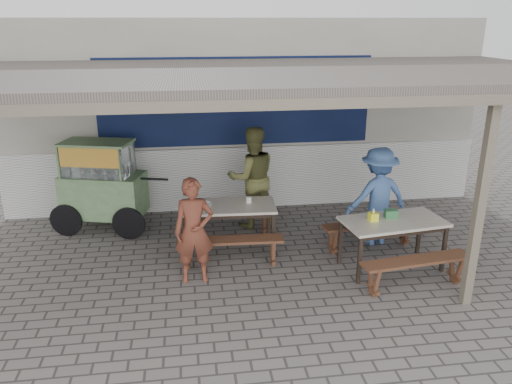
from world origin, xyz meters
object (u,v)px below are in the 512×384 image
object	(u,v)px
patron_right_table	(378,196)
tissue_box	(373,217)
vendor_cart	(102,183)
condiment_bowl	(206,205)
bench_left_wall	(228,215)
patron_wall_side	(252,177)
bench_left_street	(230,246)
patron_street_side	(194,231)
condiment_jar	(249,200)
table_right	(393,225)
bench_right_wall	(370,229)
bench_right_street	(416,266)
table_left	(229,210)
donation_box	(391,214)

from	to	relation	value
patron_right_table	tissue_box	xyz separation A→B (m)	(-0.39, -0.85, 0.01)
vendor_cart	condiment_bowl	size ratio (longest dim) A/B	10.34
bench_left_wall	condiment_bowl	xyz separation A→B (m)	(-0.38, -0.60, 0.43)
patron_wall_side	tissue_box	world-z (taller)	patron_wall_side
bench_left_wall	patron_wall_side	distance (m)	0.79
bench_left_street	patron_street_side	size ratio (longest dim) A/B	1.05
bench_left_wall	patron_street_side	xyz separation A→B (m)	(-0.58, -1.53, 0.40)
vendor_cart	condiment_jar	xyz separation A→B (m)	(2.39, -1.04, -0.05)
patron_street_side	tissue_box	world-z (taller)	patron_street_side
bench_left_wall	vendor_cart	distance (m)	2.21
table_right	bench_right_wall	world-z (taller)	table_right
bench_right_street	vendor_cart	world-z (taller)	vendor_cart
table_left	condiment_bowl	xyz separation A→B (m)	(-0.35, 0.00, 0.10)
patron_wall_side	donation_box	distance (m)	2.52
table_left	patron_street_side	size ratio (longest dim) A/B	1.00
bench_right_wall	patron_right_table	distance (m)	0.54
bench_left_street	vendor_cart	xyz separation A→B (m)	(-2.03, 1.71, 0.51)
bench_right_street	condiment_jar	xyz separation A→B (m)	(-2.05, 1.67, 0.46)
table_right	condiment_bowl	world-z (taller)	condiment_bowl
bench_left_wall	bench_right_wall	bearing A→B (deg)	-19.52
bench_right_street	tissue_box	world-z (taller)	tissue_box
bench_right_wall	condiment_bowl	xyz separation A→B (m)	(-2.55, 0.30, 0.43)
bench_left_street	bench_right_street	size ratio (longest dim) A/B	0.99
bench_right_street	patron_right_table	distance (m)	1.60
patron_right_table	tissue_box	distance (m)	0.94
condiment_jar	condiment_bowl	distance (m)	0.68
table_left	vendor_cart	distance (m)	2.35
bench_left_wall	condiment_bowl	distance (m)	0.83
patron_wall_side	bench_left_wall	bearing A→B (deg)	27.19
bench_right_wall	table_left	bearing A→B (deg)	164.88
vendor_cart	bench_left_wall	bearing A→B (deg)	1.43
patron_street_side	patron_right_table	bearing A→B (deg)	15.51
patron_right_table	tissue_box	bearing A→B (deg)	56.61
patron_right_table	bench_left_wall	bearing A→B (deg)	-24.49
patron_street_side	donation_box	world-z (taller)	patron_street_side
bench_right_street	patron_street_side	distance (m)	3.03
table_right	patron_street_side	size ratio (longest dim) A/B	1.03
vendor_cart	condiment_jar	bearing A→B (deg)	-8.54
table_right	condiment_jar	xyz separation A→B (m)	(-1.97, 1.01, 0.12)
bench_right_wall	patron_street_side	xyz separation A→B (m)	(-2.76, -0.63, 0.40)
donation_box	table_left	bearing A→B (deg)	159.58
bench_right_wall	condiment_jar	world-z (taller)	condiment_jar
table_left	condiment_bowl	distance (m)	0.36
patron_wall_side	donation_box	world-z (taller)	patron_wall_side
bench_left_wall	bench_right_street	distance (m)	3.22
bench_left_street	condiment_jar	distance (m)	0.89
table_left	patron_wall_side	distance (m)	1.07
patron_wall_side	condiment_bowl	size ratio (longest dim) A/B	9.12
bench_left_wall	patron_street_side	distance (m)	1.68
bench_left_street	bench_right_street	world-z (taller)	same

